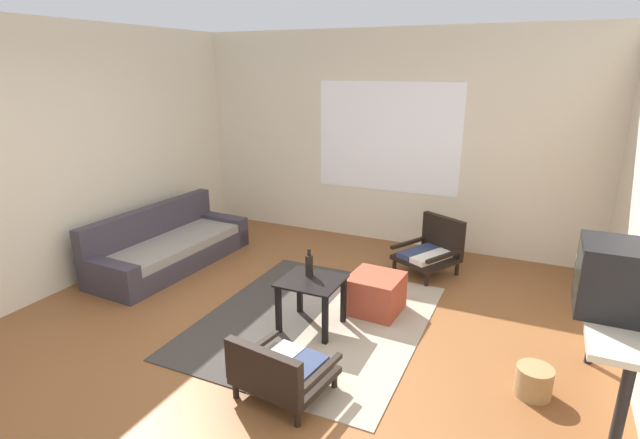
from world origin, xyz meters
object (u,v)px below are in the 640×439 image
ottoman_orange (375,294)px  glass_bottle (309,265)px  crt_television (627,280)px  wicker_basket (534,381)px  couch (168,247)px  armchair_striped_foreground (280,371)px  coffee_table (312,291)px  armchair_by_window (432,249)px  clay_vase (617,269)px  console_shelf (614,315)px

ottoman_orange → glass_bottle: (-0.48, -0.45, 0.39)m
crt_television → wicker_basket: (-0.39, 0.26, -0.97)m
couch → ottoman_orange: bearing=-2.0°
armchair_striped_foreground → coffee_table: bearing=102.6°
coffee_table → armchair_by_window: size_ratio=0.67×
armchair_striped_foreground → wicker_basket: armchair_striped_foreground is taller
couch → glass_bottle: size_ratio=8.01×
armchair_by_window → armchair_striped_foreground: bearing=-100.1°
wicker_basket → couch: bearing=168.7°
armchair_striped_foreground → clay_vase: size_ratio=2.26×
coffee_table → ottoman_orange: (0.42, 0.53, -0.17)m
glass_bottle → armchair_striped_foreground: bearing=-75.2°
coffee_table → armchair_striped_foreground: bearing=-77.4°
clay_vase → wicker_basket: (-0.39, -0.15, -0.88)m
console_shelf → clay_vase: (0.00, 0.23, 0.23)m
armchair_by_window → ottoman_orange: (-0.27, -1.16, -0.09)m
crt_television → coffee_table: bearing=168.7°
couch → glass_bottle: (2.11, -0.54, 0.36)m
coffee_table → console_shelf: console_shelf is taller
armchair_by_window → crt_television: (1.54, -2.14, 0.80)m
couch → armchair_striped_foreground: bearing=-33.6°
coffee_table → armchair_striped_foreground: armchair_striped_foreground is taller
armchair_by_window → clay_vase: bearing=-48.3°
armchair_striped_foreground → clay_vase: (2.01, 0.93, 0.77)m
couch → console_shelf: size_ratio=1.34×
armchair_striped_foreground → ottoman_orange: armchair_striped_foreground is taller
couch → armchair_striped_foreground: 2.87m
couch → crt_television: 4.61m
coffee_table → wicker_basket: coffee_table is taller
armchair_striped_foreground → wicker_basket: 1.81m
ottoman_orange → crt_television: 2.24m
couch → armchair_by_window: bearing=20.5°
ottoman_orange → console_shelf: size_ratio=0.31×
coffee_table → armchair_by_window: armchair_by_window is taller
console_shelf → clay_vase: bearing=90.0°
crt_television → clay_vase: (0.00, 0.41, -0.09)m
armchair_striped_foreground → console_shelf: bearing=19.4°
armchair_by_window → wicker_basket: 2.21m
coffee_table → armchair_by_window: bearing=67.7°
armchair_striped_foreground → crt_television: bearing=14.7°
couch → wicker_basket: bearing=-11.3°
coffee_table → clay_vase: 2.32m
ottoman_orange → console_shelf: console_shelf is taller
crt_television → clay_vase: size_ratio=1.71×
couch → wicker_basket: (4.02, -0.81, -0.10)m
coffee_table → clay_vase: clay_vase is taller
glass_bottle → armchair_by_window: bearing=64.9°
console_shelf → coffee_table: bearing=173.3°
console_shelf → wicker_basket: console_shelf is taller
crt_television → wicker_basket: size_ratio=2.04×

